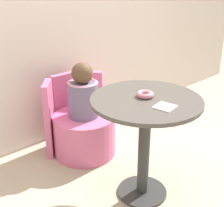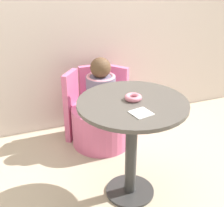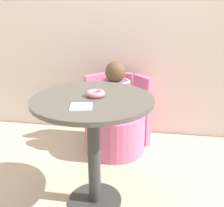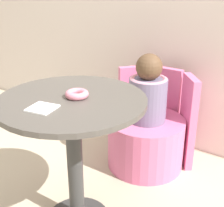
# 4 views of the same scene
# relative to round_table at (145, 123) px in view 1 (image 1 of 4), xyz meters

# --- Properties ---
(ground_plane) EXTENTS (12.00, 12.00, 0.00)m
(ground_plane) POSITION_rel_round_table_xyz_m (-0.09, 0.01, -0.55)
(ground_plane) COLOR #B7A88E
(back_wall) EXTENTS (6.00, 0.06, 2.40)m
(back_wall) POSITION_rel_round_table_xyz_m (-0.09, 1.14, 0.65)
(back_wall) COLOR silver
(back_wall) RESTS_ON ground_plane
(round_table) EXTENTS (0.71, 0.71, 0.73)m
(round_table) POSITION_rel_round_table_xyz_m (0.00, 0.00, 0.00)
(round_table) COLOR #333333
(round_table) RESTS_ON ground_plane
(tub_chair) EXTENTS (0.52, 0.52, 0.35)m
(tub_chair) POSITION_rel_round_table_xyz_m (0.03, 0.70, -0.38)
(tub_chair) COLOR #DB6693
(tub_chair) RESTS_ON ground_plane
(booth_backrest) EXTENTS (0.62, 0.23, 0.64)m
(booth_backrest) POSITION_rel_round_table_xyz_m (0.03, 0.92, -0.23)
(booth_backrest) COLOR #DB6693
(booth_backrest) RESTS_ON ground_plane
(child_figure) EXTENTS (0.25, 0.25, 0.45)m
(child_figure) POSITION_rel_round_table_xyz_m (0.03, 0.70, -0.00)
(child_figure) COLOR slate
(child_figure) RESTS_ON tub_chair
(donut) EXTENTS (0.11, 0.11, 0.03)m
(donut) POSITION_rel_round_table_xyz_m (0.01, 0.02, 0.19)
(donut) COLOR pink
(donut) RESTS_ON round_table
(paper_napkin) EXTENTS (0.13, 0.13, 0.01)m
(paper_napkin) POSITION_rel_round_table_xyz_m (-0.02, -0.16, 0.18)
(paper_napkin) COLOR white
(paper_napkin) RESTS_ON round_table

